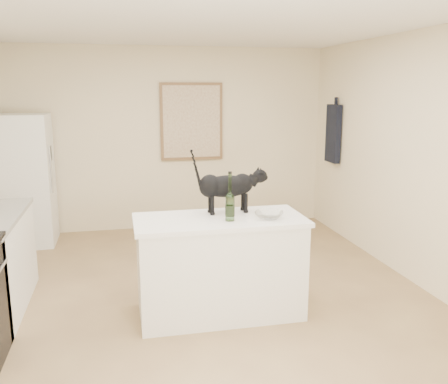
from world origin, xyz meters
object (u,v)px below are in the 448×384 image
black_cat (227,189)px  glass_bowl (269,215)px  fridge (25,180)px  wine_bottle (230,199)px

black_cat → glass_bowl: bearing=-44.8°
fridge → glass_bowl: 3.63m
wine_bottle → glass_bowl: wine_bottle is taller
black_cat → wine_bottle: size_ratio=1.68×
fridge → glass_bowl: bearing=-47.2°
black_cat → wine_bottle: black_cat is taller
fridge → wine_bottle: bearing=-51.4°
wine_bottle → glass_bowl: 0.38m
fridge → black_cat: bearing=-47.9°
black_cat → glass_bowl: size_ratio=2.55×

